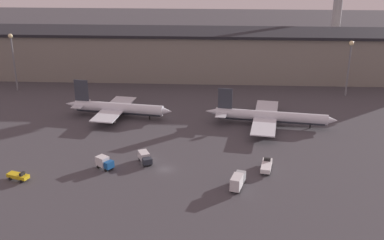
{
  "coord_description": "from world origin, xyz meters",
  "views": [
    {
      "loc": [
        13.46,
        -116.55,
        59.86
      ],
      "look_at": [
        6.25,
        22.04,
        6.0
      ],
      "focal_mm": 45.0,
      "sensor_mm": 36.0,
      "label": 1
    }
  ],
  "objects_px": {
    "service_vehicle_2": "(18,176)",
    "control_tower": "(338,1)",
    "service_vehicle_3": "(104,162)",
    "service_vehicle_1": "(145,157)",
    "service_vehicle_0": "(266,166)",
    "airplane_0": "(117,108)",
    "service_vehicle_4": "(238,181)",
    "airplane_1": "(269,117)"
  },
  "relations": [
    {
      "from": "airplane_0",
      "to": "service_vehicle_4",
      "type": "distance_m",
      "value": 62.92
    },
    {
      "from": "service_vehicle_1",
      "to": "service_vehicle_3",
      "type": "height_order",
      "value": "service_vehicle_3"
    },
    {
      "from": "service_vehicle_2",
      "to": "control_tower",
      "type": "bearing_deg",
      "value": 70.37
    },
    {
      "from": "airplane_0",
      "to": "service_vehicle_4",
      "type": "bearing_deg",
      "value": -42.23
    },
    {
      "from": "airplane_0",
      "to": "service_vehicle_0",
      "type": "relative_size",
      "value": 4.91
    },
    {
      "from": "service_vehicle_3",
      "to": "service_vehicle_0",
      "type": "bearing_deg",
      "value": 37.56
    },
    {
      "from": "service_vehicle_1",
      "to": "service_vehicle_3",
      "type": "distance_m",
      "value": 11.32
    },
    {
      "from": "airplane_0",
      "to": "service_vehicle_0",
      "type": "bearing_deg",
      "value": -30.08
    },
    {
      "from": "airplane_1",
      "to": "airplane_0",
      "type": "bearing_deg",
      "value": -177.26
    },
    {
      "from": "airplane_1",
      "to": "control_tower",
      "type": "bearing_deg",
      "value": 74.14
    },
    {
      "from": "service_vehicle_4",
      "to": "service_vehicle_3",
      "type": "bearing_deg",
      "value": 91.44
    },
    {
      "from": "control_tower",
      "to": "service_vehicle_1",
      "type": "bearing_deg",
      "value": -122.8
    },
    {
      "from": "service_vehicle_0",
      "to": "service_vehicle_4",
      "type": "distance_m",
      "value": 13.27
    },
    {
      "from": "service_vehicle_3",
      "to": "control_tower",
      "type": "bearing_deg",
      "value": 90.65
    },
    {
      "from": "service_vehicle_2",
      "to": "control_tower",
      "type": "distance_m",
      "value": 174.68
    },
    {
      "from": "airplane_1",
      "to": "service_vehicle_1",
      "type": "bearing_deg",
      "value": -132.94
    },
    {
      "from": "airplane_0",
      "to": "service_vehicle_3",
      "type": "distance_m",
      "value": 39.62
    },
    {
      "from": "airplane_0",
      "to": "airplane_1",
      "type": "relative_size",
      "value": 0.89
    },
    {
      "from": "service_vehicle_2",
      "to": "service_vehicle_4",
      "type": "relative_size",
      "value": 0.79
    },
    {
      "from": "service_vehicle_3",
      "to": "service_vehicle_4",
      "type": "xyz_separation_m",
      "value": [
        35.88,
        -9.14,
        0.29
      ]
    },
    {
      "from": "airplane_1",
      "to": "service_vehicle_0",
      "type": "bearing_deg",
      "value": -88.43
    },
    {
      "from": "service_vehicle_2",
      "to": "service_vehicle_4",
      "type": "xyz_separation_m",
      "value": [
        56.74,
        -1.39,
        0.96
      ]
    },
    {
      "from": "service_vehicle_1",
      "to": "service_vehicle_2",
      "type": "height_order",
      "value": "service_vehicle_1"
    },
    {
      "from": "service_vehicle_2",
      "to": "service_vehicle_4",
      "type": "bearing_deg",
      "value": 18.38
    },
    {
      "from": "service_vehicle_0",
      "to": "service_vehicle_1",
      "type": "bearing_deg",
      "value": 95.52
    },
    {
      "from": "airplane_1",
      "to": "service_vehicle_1",
      "type": "relative_size",
      "value": 6.52
    },
    {
      "from": "service_vehicle_0",
      "to": "service_vehicle_1",
      "type": "distance_m",
      "value": 33.69
    },
    {
      "from": "airplane_0",
      "to": "airplane_1",
      "type": "bearing_deg",
      "value": 2.74
    },
    {
      "from": "airplane_1",
      "to": "service_vehicle_4",
      "type": "bearing_deg",
      "value": -97.22
    },
    {
      "from": "control_tower",
      "to": "service_vehicle_3",
      "type": "bearing_deg",
      "value": -125.24
    },
    {
      "from": "service_vehicle_0",
      "to": "service_vehicle_3",
      "type": "height_order",
      "value": "service_vehicle_3"
    },
    {
      "from": "service_vehicle_3",
      "to": "service_vehicle_4",
      "type": "bearing_deg",
      "value": 21.59
    },
    {
      "from": "airplane_1",
      "to": "service_vehicle_4",
      "type": "xyz_separation_m",
      "value": [
        -12.02,
        -43.52,
        -0.94
      ]
    },
    {
      "from": "airplane_0",
      "to": "service_vehicle_2",
      "type": "bearing_deg",
      "value": -101.28
    },
    {
      "from": "airplane_1",
      "to": "service_vehicle_2",
      "type": "relative_size",
      "value": 6.92
    },
    {
      "from": "service_vehicle_0",
      "to": "control_tower",
      "type": "relative_size",
      "value": 0.15
    },
    {
      "from": "airplane_0",
      "to": "service_vehicle_4",
      "type": "height_order",
      "value": "airplane_0"
    },
    {
      "from": "service_vehicle_1",
      "to": "control_tower",
      "type": "height_order",
      "value": "control_tower"
    },
    {
      "from": "service_vehicle_1",
      "to": "service_vehicle_4",
      "type": "bearing_deg",
      "value": 37.69
    },
    {
      "from": "service_vehicle_2",
      "to": "service_vehicle_3",
      "type": "bearing_deg",
      "value": 40.16
    },
    {
      "from": "airplane_0",
      "to": "service_vehicle_3",
      "type": "height_order",
      "value": "airplane_0"
    },
    {
      "from": "airplane_0",
      "to": "airplane_1",
      "type": "xyz_separation_m",
      "value": [
        52.08,
        -5.0,
        -0.17
      ]
    }
  ]
}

